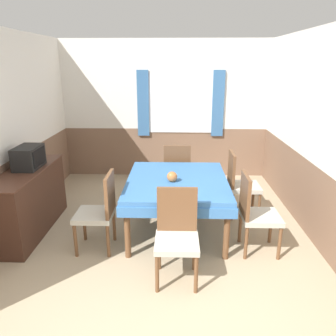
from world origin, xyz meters
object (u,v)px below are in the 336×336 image
vase (172,177)px  dining_table (177,186)px  chair_head_window (177,170)px  chair_left_near (100,209)px  chair_right_far (240,182)px  chair_right_near (255,211)px  chair_head_near (177,233)px  sideboard (29,201)px  tv (29,157)px

vase → dining_table: bearing=56.8°
chair_head_window → chair_left_near: size_ratio=1.00×
chair_right_far → chair_head_window: bearing=-120.2°
chair_right_far → chair_right_near: bearing=0.0°
dining_table → chair_head_window: (0.00, 1.02, -0.11)m
chair_left_near → chair_head_near: size_ratio=1.00×
chair_head_window → sideboard: size_ratio=0.63×
dining_table → sideboard: sideboard is taller
chair_right_far → tv: size_ratio=2.14×
chair_left_near → chair_right_near: size_ratio=1.00×
chair_right_near → chair_head_near: same height
chair_right_far → dining_table: bearing=-61.6°
chair_head_window → chair_right_near: same height
chair_right_far → sideboard: bearing=-78.7°
chair_right_far → sideboard: size_ratio=0.63×
dining_table → tv: size_ratio=3.45×
chair_head_window → vase: chair_head_window is taller
sideboard → chair_right_near: bearing=-8.2°
chair_left_near → chair_head_near: same height
chair_head_window → sideboard: (-1.95, -1.10, -0.08)m
dining_table → chair_head_near: chair_head_near is taller
vase → chair_left_near: bearing=-155.0°
chair_head_near → vase: bearing=-86.0°
chair_head_window → chair_right_near: bearing=-59.0°
chair_head_window → chair_left_near: same height
chair_right_far → tv: tv is taller
dining_table → tv: (-1.93, 0.02, 0.37)m
chair_left_near → sideboard: size_ratio=0.63×
dining_table → vase: size_ratio=11.59×
chair_left_near → tv: 1.24m
chair_right_near → sideboard: size_ratio=0.63×
chair_head_near → sideboard: 2.17m
dining_table → vase: 0.21m
tv → sideboard: bearing=-102.9°
dining_table → vase: bearing=-123.2°
dining_table → chair_right_far: 1.04m
chair_right_near → vase: size_ratio=7.18×
chair_head_window → sideboard: chair_head_window is taller
chair_head_window → tv: tv is taller
chair_left_near → chair_right_near: same height
dining_table → vase: vase is taller
dining_table → chair_head_near: (0.00, -1.02, -0.11)m
tv → chair_right_near: bearing=-10.3°
vase → tv: bearing=176.2°
chair_right_near → tv: tv is taller
sideboard → vase: bearing=-0.6°
chair_head_window → chair_right_far: same height
chair_head_window → chair_head_near: size_ratio=1.00×
chair_left_near → chair_right_far: (1.82, 0.99, 0.00)m
chair_right_near → vase: chair_right_near is taller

